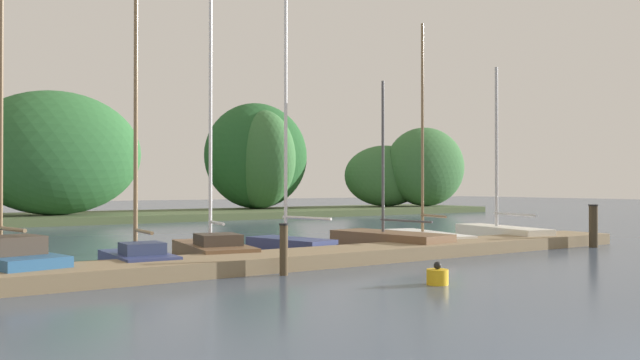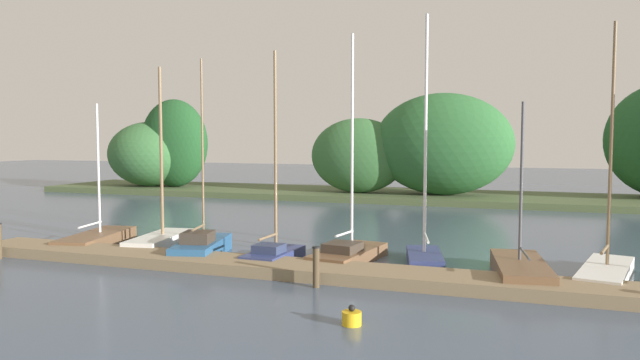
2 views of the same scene
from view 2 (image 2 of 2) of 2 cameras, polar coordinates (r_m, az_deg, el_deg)
name	(u,v)px [view 2 (image 2 of 2)]	position (r m, az deg, el deg)	size (l,w,h in m)	color
dock_pier	(332,272)	(17.72, 1.17, -8.77)	(25.66, 1.80, 0.35)	#847051
far_shore	(501,154)	(39.60, 16.89, 2.40)	(59.34, 8.35, 7.52)	#4C5B38
sailboat_0	(99,237)	(24.65, -20.37, -5.15)	(2.18, 4.49, 5.40)	brown
sailboat_1	(162,238)	(23.22, -14.87, -5.36)	(1.73, 3.91, 6.71)	white
sailboat_2	(202,246)	(21.21, -11.16, -6.15)	(2.04, 3.80, 6.80)	#285684
sailboat_3	(274,251)	(19.83, -4.38, -6.80)	(1.27, 2.88, 6.92)	navy
sailboat_4	(350,252)	(19.91, 2.84, -6.85)	(1.89, 3.96, 7.49)	brown
sailboat_5	(424,253)	(19.54, 9.92, -6.88)	(1.64, 3.12, 7.97)	navy
sailboat_6	(520,269)	(18.44, 18.52, -8.05)	(1.93, 4.21, 5.14)	brown
sailboat_7	(607,269)	(19.39, 25.67, -7.62)	(2.01, 4.36, 7.41)	white
mooring_piling_1	(316,267)	(16.54, -0.37, -8.28)	(0.21, 0.21, 1.14)	#4C3D28
channel_buoy_0	(352,318)	(13.47, 3.04, -12.99)	(0.43, 0.43, 0.46)	gold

